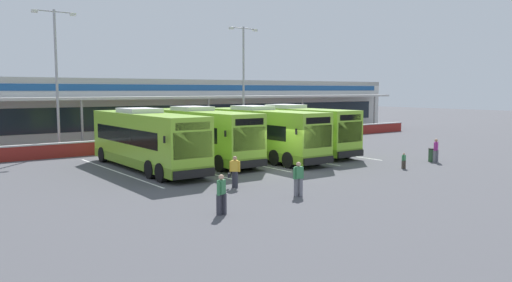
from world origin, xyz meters
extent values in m
plane|color=#4C4C51|center=(0.00, 0.00, 0.00)|extent=(200.00, 200.00, 0.00)
cube|color=silver|center=(0.00, 27.00, 2.75)|extent=(70.00, 10.00, 5.50)
cube|color=#19232D|center=(0.00, 21.98, 2.30)|extent=(66.00, 0.08, 2.20)
cube|color=navy|center=(0.00, 21.97, 5.15)|extent=(68.00, 0.08, 0.60)
cube|color=beige|center=(0.00, 20.50, 4.20)|extent=(67.00, 3.00, 0.24)
cube|color=gray|center=(0.00, 27.00, 5.75)|extent=(70.00, 10.00, 0.50)
cylinder|color=#999999|center=(-6.20, 19.30, 2.10)|extent=(0.20, 0.20, 4.20)
cylinder|color=#999999|center=(6.20, 19.30, 2.10)|extent=(0.20, 0.20, 4.20)
cylinder|color=#999999|center=(18.60, 19.30, 2.10)|extent=(0.20, 0.20, 4.20)
cylinder|color=#999999|center=(31.00, 19.30, 2.10)|extent=(0.20, 0.20, 4.20)
cube|color=maroon|center=(0.00, 14.50, 0.50)|extent=(60.00, 0.36, 1.00)
cube|color=#B2B2B2|center=(0.00, 14.50, 1.05)|extent=(60.00, 0.40, 0.10)
cube|color=#8CC633|center=(-6.53, 5.71, 1.91)|extent=(2.68, 12.03, 3.19)
cube|color=olive|center=(-6.53, 5.71, 0.59)|extent=(2.70, 12.05, 0.56)
cube|color=black|center=(-6.53, 6.11, 2.15)|extent=(2.68, 9.63, 0.96)
cube|color=black|center=(-6.59, -0.24, 2.05)|extent=(2.31, 0.12, 1.40)
cube|color=black|center=(-6.59, -0.25, 3.05)|extent=(2.05, 0.10, 0.40)
cube|color=silver|center=(-6.52, 6.71, 3.64)|extent=(2.08, 2.82, 0.28)
cube|color=black|center=(-6.59, -0.35, 0.55)|extent=(2.45, 0.19, 0.44)
cube|color=black|center=(-5.14, 0.09, 2.40)|extent=(0.08, 0.12, 0.36)
cube|color=black|center=(-8.05, 0.12, 2.40)|extent=(0.08, 0.12, 0.36)
cylinder|color=black|center=(-5.29, 10.29, 0.52)|extent=(0.33, 1.04, 1.04)
cylinder|color=black|center=(-7.68, 10.32, 0.52)|extent=(0.33, 1.04, 1.04)
cylinder|color=black|center=(-5.37, 2.49, 0.52)|extent=(0.33, 1.04, 1.04)
cylinder|color=black|center=(-7.76, 2.52, 0.52)|extent=(0.33, 1.04, 1.04)
cylinder|color=black|center=(-5.38, 1.09, 0.52)|extent=(0.33, 1.04, 1.04)
cylinder|color=black|center=(-7.77, 1.12, 0.52)|extent=(0.33, 1.04, 1.04)
cube|color=#8CC633|center=(-2.12, 6.76, 1.91)|extent=(2.68, 12.03, 3.19)
cube|color=olive|center=(-2.12, 6.76, 0.59)|extent=(2.70, 12.05, 0.56)
cube|color=black|center=(-2.12, 7.16, 2.15)|extent=(2.68, 9.63, 0.96)
cube|color=black|center=(-2.18, 0.82, 2.05)|extent=(2.31, 0.12, 1.40)
cube|color=black|center=(-2.19, 0.81, 3.05)|extent=(2.05, 0.10, 0.40)
cube|color=silver|center=(-2.11, 7.76, 3.64)|extent=(2.08, 2.82, 0.28)
cube|color=black|center=(-2.19, 0.71, 0.55)|extent=(2.45, 0.19, 0.44)
cube|color=black|center=(-0.73, 1.15, 2.40)|extent=(0.08, 0.12, 0.36)
cube|color=black|center=(-3.64, 1.18, 2.40)|extent=(0.08, 0.12, 0.36)
cylinder|color=black|center=(-0.88, 11.35, 0.52)|extent=(0.33, 1.04, 1.04)
cylinder|color=black|center=(-3.27, 11.38, 0.52)|extent=(0.33, 1.04, 1.04)
cylinder|color=black|center=(-0.96, 3.55, 0.52)|extent=(0.33, 1.04, 1.04)
cylinder|color=black|center=(-3.35, 3.58, 0.52)|extent=(0.33, 1.04, 1.04)
cylinder|color=black|center=(-0.98, 2.15, 0.52)|extent=(0.33, 1.04, 1.04)
cylinder|color=black|center=(-3.37, 2.18, 0.52)|extent=(0.33, 1.04, 1.04)
cube|color=#8CC633|center=(2.09, 5.33, 1.91)|extent=(2.68, 12.03, 3.19)
cube|color=olive|center=(2.09, 5.33, 0.59)|extent=(2.70, 12.05, 0.56)
cube|color=black|center=(2.09, 5.73, 2.15)|extent=(2.68, 9.63, 0.96)
cube|color=black|center=(2.03, -0.62, 2.05)|extent=(2.31, 0.12, 1.40)
cube|color=black|center=(2.03, -0.63, 3.05)|extent=(2.05, 0.10, 0.40)
cube|color=silver|center=(2.10, 6.33, 3.64)|extent=(2.08, 2.82, 0.28)
cube|color=black|center=(2.03, -0.73, 0.55)|extent=(2.45, 0.19, 0.44)
cube|color=black|center=(3.49, -0.28, 2.40)|extent=(0.08, 0.12, 0.36)
cube|color=black|center=(0.58, -0.25, 2.40)|extent=(0.08, 0.12, 0.36)
cylinder|color=black|center=(3.33, 9.92, 0.52)|extent=(0.33, 1.04, 1.04)
cylinder|color=black|center=(0.94, 9.94, 0.52)|extent=(0.33, 1.04, 1.04)
cylinder|color=black|center=(3.25, 2.12, 0.52)|extent=(0.33, 1.04, 1.04)
cylinder|color=black|center=(0.86, 2.14, 0.52)|extent=(0.33, 1.04, 1.04)
cylinder|color=black|center=(3.24, 0.72, 0.52)|extent=(0.33, 1.04, 1.04)
cylinder|color=black|center=(0.85, 0.74, 0.52)|extent=(0.33, 1.04, 1.04)
cube|color=#8CC633|center=(6.18, 6.45, 1.91)|extent=(2.68, 12.03, 3.19)
cube|color=olive|center=(6.18, 6.45, 0.59)|extent=(2.70, 12.05, 0.56)
cube|color=black|center=(6.19, 6.85, 2.15)|extent=(2.68, 9.63, 0.96)
cube|color=black|center=(6.12, 0.51, 2.05)|extent=(2.31, 0.12, 1.40)
cube|color=black|center=(6.12, 0.50, 3.05)|extent=(2.05, 0.10, 0.40)
cube|color=silver|center=(6.19, 7.45, 3.64)|extent=(2.08, 2.82, 0.28)
cube|color=black|center=(6.12, 0.40, 0.55)|extent=(2.45, 0.19, 0.44)
cube|color=black|center=(7.58, 0.84, 2.40)|extent=(0.08, 0.12, 0.36)
cube|color=black|center=(4.67, 0.87, 2.40)|extent=(0.08, 0.12, 0.36)
cylinder|color=black|center=(7.43, 11.04, 0.52)|extent=(0.33, 1.04, 1.04)
cylinder|color=black|center=(5.04, 11.07, 0.52)|extent=(0.33, 1.04, 1.04)
cylinder|color=black|center=(7.34, 3.24, 0.52)|extent=(0.33, 1.04, 1.04)
cylinder|color=black|center=(4.95, 3.27, 0.52)|extent=(0.33, 1.04, 1.04)
cylinder|color=black|center=(7.33, 1.84, 0.52)|extent=(0.33, 1.04, 1.04)
cylinder|color=black|center=(4.94, 1.87, 0.52)|extent=(0.33, 1.04, 1.04)
cube|color=silver|center=(-8.40, 6.00, 0.00)|extent=(0.14, 13.00, 0.01)
cube|color=silver|center=(-4.20, 6.00, 0.00)|extent=(0.14, 13.00, 0.01)
cube|color=silver|center=(0.00, 6.00, 0.00)|extent=(0.14, 13.00, 0.01)
cube|color=silver|center=(4.20, 6.00, 0.00)|extent=(0.14, 13.00, 0.01)
cube|color=silver|center=(8.40, 6.00, 0.00)|extent=(0.14, 13.00, 0.01)
cube|color=#33333D|center=(-5.47, -2.38, 0.42)|extent=(0.22, 0.23, 0.84)
cube|color=#33333D|center=(-5.43, -2.57, 0.42)|extent=(0.22, 0.23, 0.84)
cube|color=gold|center=(-5.45, -2.48, 1.12)|extent=(0.40, 0.39, 0.56)
cube|color=gold|center=(-5.62, -2.33, 1.09)|extent=(0.13, 0.13, 0.54)
cube|color=gold|center=(-5.29, -2.62, 1.09)|extent=(0.13, 0.13, 0.54)
sphere|color=tan|center=(-5.45, -2.48, 1.51)|extent=(0.22, 0.22, 0.22)
cube|color=black|center=(-5.66, -2.27, 0.63)|extent=(0.27, 0.29, 0.22)
cylinder|color=black|center=(-5.66, -2.27, 0.81)|extent=(0.02, 0.02, 0.16)
cube|color=slate|center=(10.48, -3.25, 0.42)|extent=(0.19, 0.22, 0.84)
cube|color=slate|center=(10.67, -3.30, 0.42)|extent=(0.19, 0.22, 0.84)
cube|color=#A32D89|center=(10.58, -3.27, 1.12)|extent=(0.40, 0.32, 0.56)
cube|color=#A32D89|center=(10.37, -3.35, 1.09)|extent=(0.12, 0.12, 0.54)
cube|color=#A32D89|center=(10.78, -3.20, 1.09)|extent=(0.12, 0.12, 0.54)
sphere|color=tan|center=(10.58, -3.27, 1.51)|extent=(0.22, 0.22, 0.22)
cube|color=#4C4238|center=(6.47, -3.67, 0.26)|extent=(0.09, 0.11, 0.52)
cube|color=#4C4238|center=(6.56, -3.75, 0.26)|extent=(0.09, 0.11, 0.52)
cube|color=#387F4C|center=(6.52, -3.71, 0.69)|extent=(0.21, 0.14, 0.35)
cube|color=#387F4C|center=(6.38, -3.71, 0.68)|extent=(0.06, 0.06, 0.33)
cube|color=#387F4C|center=(6.65, -3.72, 0.68)|extent=(0.06, 0.06, 0.33)
sphere|color=tan|center=(6.52, -3.71, 0.94)|extent=(0.14, 0.14, 0.14)
cube|color=slate|center=(-4.29, -5.83, 0.42)|extent=(0.16, 0.20, 0.84)
cube|color=slate|center=(-4.15, -5.97, 0.42)|extent=(0.16, 0.20, 0.84)
cube|color=#387F4C|center=(-4.22, -5.90, 1.12)|extent=(0.37, 0.26, 0.56)
cube|color=#387F4C|center=(-4.44, -5.87, 1.09)|extent=(0.10, 0.11, 0.54)
cube|color=#387F4C|center=(-4.00, -5.93, 1.09)|extent=(0.10, 0.11, 0.54)
sphere|color=tan|center=(-4.22, -5.90, 1.51)|extent=(0.22, 0.22, 0.22)
cube|color=#33333D|center=(-9.05, -6.67, 0.42)|extent=(0.21, 0.22, 0.84)
cube|color=#33333D|center=(-8.85, -6.70, 0.42)|extent=(0.21, 0.22, 0.84)
cube|color=#387F4C|center=(-8.95, -6.68, 1.12)|extent=(0.40, 0.35, 0.56)
cube|color=#387F4C|center=(-9.15, -6.78, 1.09)|extent=(0.13, 0.13, 0.54)
cube|color=#387F4C|center=(-8.76, -6.58, 1.09)|extent=(0.13, 0.13, 0.54)
sphere|color=tan|center=(-8.95, -6.68, 1.51)|extent=(0.22, 0.22, 0.22)
cylinder|color=#9E9EA3|center=(-8.71, 17.05, 5.50)|extent=(0.20, 0.20, 11.00)
cylinder|color=#9E9EA3|center=(-8.71, 17.05, 10.85)|extent=(2.80, 0.10, 0.10)
cube|color=silver|center=(-10.11, 17.05, 10.75)|extent=(0.44, 0.28, 0.20)
cube|color=silver|center=(-7.31, 17.05, 10.75)|extent=(0.44, 0.28, 0.20)
cylinder|color=#9E9EA3|center=(8.79, 16.95, 5.50)|extent=(0.20, 0.20, 11.00)
cylinder|color=#9E9EA3|center=(8.79, 16.95, 10.85)|extent=(2.80, 0.10, 0.10)
cube|color=silver|center=(7.39, 16.95, 10.75)|extent=(0.44, 0.28, 0.20)
cube|color=silver|center=(10.19, 16.95, 10.75)|extent=(0.44, 0.28, 0.20)
cylinder|color=#2D5133|center=(10.68, -2.94, 0.42)|extent=(0.52, 0.52, 0.85)
cylinder|color=black|center=(10.68, -2.94, 0.89)|extent=(0.54, 0.54, 0.08)
camera|label=1|loc=(-19.40, -23.04, 4.93)|focal=34.99mm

